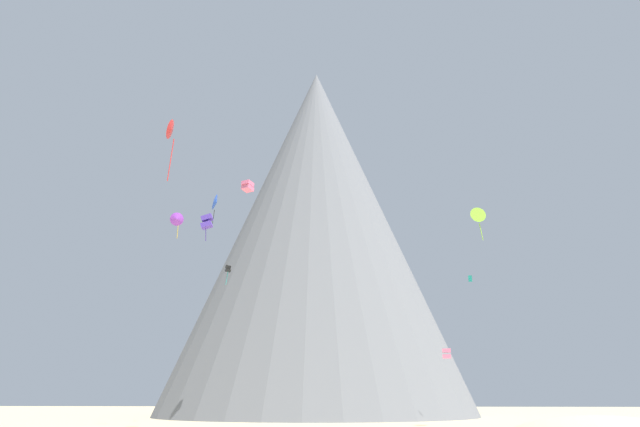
{
  "coord_description": "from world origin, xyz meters",
  "views": [
    {
      "loc": [
        3.46,
        -31.25,
        3.37
      ],
      "look_at": [
        -2.87,
        41.46,
        25.01
      ],
      "focal_mm": 34.77,
      "sensor_mm": 36.0,
      "label": 1
    }
  ],
  "objects": [
    {
      "name": "rock_massif",
      "position": [
        -9.13,
        84.53,
        29.83
      ],
      "size": [
        79.4,
        79.4,
        68.34
      ],
      "color": "slate",
      "rests_on": "ground_plane"
    },
    {
      "name": "kite_violet_mid",
      "position": [
        -22.02,
        44.76,
        25.7
      ],
      "size": [
        1.86,
        1.03,
        3.54
      ],
      "rotation": [
        0.0,
        0.0,
        0.26
      ],
      "color": "purple"
    },
    {
      "name": "kite_blue_high",
      "position": [
        -19.09,
        52.91,
        30.51
      ],
      "size": [
        1.38,
        2.47,
        4.44
      ],
      "rotation": [
        0.0,
        0.0,
        1.75
      ],
      "color": "blue"
    },
    {
      "name": "kite_rainbow_mid",
      "position": [
        -9.84,
        31.17,
        25.23
      ],
      "size": [
        1.39,
        1.42,
        1.14
      ],
      "rotation": [
        0.0,
        0.0,
        5.8
      ],
      "color": "#E5668C"
    },
    {
      "name": "kite_indigo_mid",
      "position": [
        -15.62,
        36.43,
        22.85
      ],
      "size": [
        1.46,
        1.37,
        3.19
      ],
      "rotation": [
        0.0,
        0.0,
        1.68
      ],
      "color": "#5138B2"
    },
    {
      "name": "kite_red_high",
      "position": [
        -14.13,
        18.01,
        26.05
      ],
      "size": [
        0.86,
        1.86,
        5.77
      ],
      "rotation": [
        0.0,
        0.0,
        1.69
      ],
      "color": "red"
    },
    {
      "name": "kite_black_mid",
      "position": [
        -18.28,
        58.8,
        21.81
      ],
      "size": [
        1.07,
        1.04,
        2.94
      ],
      "rotation": [
        0.0,
        0.0,
        5.13
      ],
      "color": "black"
    },
    {
      "name": "kite_teal_mid",
      "position": [
        17.23,
        57.38,
        19.52
      ],
      "size": [
        0.56,
        0.27,
        0.9
      ],
      "rotation": [
        0.0,
        0.0,
        5.43
      ],
      "color": "teal"
    },
    {
      "name": "kite_lime_mid",
      "position": [
        14.42,
        31.34,
        21.37
      ],
      "size": [
        1.68,
        0.66,
        3.53
      ],
      "rotation": [
        0.0,
        0.0,
        3.28
      ],
      "color": "#8CD133"
    },
    {
      "name": "kite_pink_low",
      "position": [
        12.21,
        47.37,
        8.46
      ],
      "size": [
        1.16,
        1.16,
        1.18
      ],
      "rotation": [
        0.0,
        0.0,
        4.6
      ],
      "color": "pink"
    }
  ]
}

